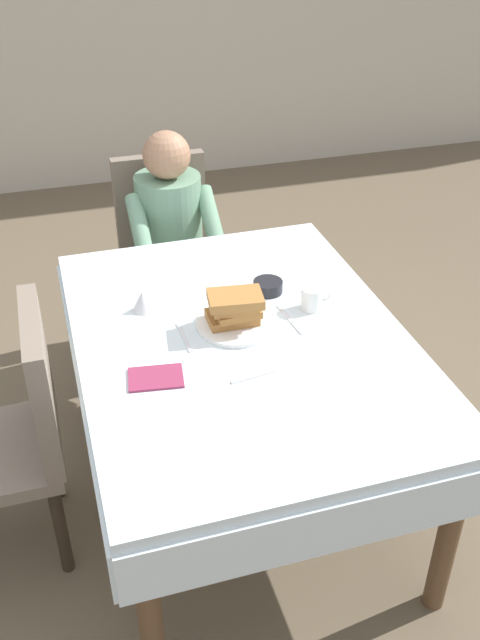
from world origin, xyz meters
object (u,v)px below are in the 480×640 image
fork_left_of_plate (184,337)px  knife_right_of_plate (290,319)px  cup_coffee (312,298)px  bowl_butter (268,287)px  breakfast_stack (234,307)px  dining_table_main (241,356)px  chair_diner (166,241)px  chair_left_side (18,426)px  syrup_pitcher (143,301)px  plate_breakfast (237,324)px  spoon_near_edge (253,376)px  diner_person (172,229)px

fork_left_of_plate → knife_right_of_plate: (0.38, 0.00, 0.00)m
cup_coffee → bowl_butter: (-0.11, 0.16, -0.02)m
breakfast_stack → dining_table_main: bearing=-84.0°
chair_diner → cup_coffee: 1.15m
chair_left_side → fork_left_of_plate: 0.62m
chair_left_side → syrup_pitcher: size_ratio=11.63×
cup_coffee → knife_right_of_plate: size_ratio=0.57×
chair_left_side → bowl_butter: size_ratio=8.45×
cup_coffee → fork_left_of_plate: bearing=-174.2°
chair_left_side → knife_right_of_plate: size_ratio=4.65×
plate_breakfast → breakfast_stack: breakfast_stack is taller
plate_breakfast → spoon_near_edge: bearing=-96.4°
diner_person → knife_right_of_plate: size_ratio=5.60×
chair_diner → cup_coffee: size_ratio=8.23×
diner_person → spoon_near_edge: bearing=89.8°
fork_left_of_plate → knife_right_of_plate: bearing=-91.6°
chair_diner → bowl_butter: (0.21, -0.92, 0.23)m
chair_diner → chair_left_side: (-0.74, -1.17, 0.00)m
fork_left_of_plate → spoon_near_edge: size_ratio=1.20×
fork_left_of_plate → plate_breakfast: bearing=-85.6°
cup_coffee → fork_left_of_plate: (-0.48, -0.05, -0.04)m
dining_table_main → chair_diner: chair_diner is taller
plate_breakfast → bowl_butter: size_ratio=2.55×
bowl_butter → syrup_pitcher: bearing=179.0°
breakfast_stack → syrup_pitcher: bearing=145.9°
diner_person → bowl_butter: 0.80m
diner_person → plate_breakfast: 0.96m
fork_left_of_plate → breakfast_stack: bearing=-85.4°
cup_coffee → knife_right_of_plate: (-0.10, -0.05, -0.04)m
chair_diner → plate_breakfast: bearing=91.5°
chair_left_side → breakfast_stack: (0.76, 0.06, 0.29)m
bowl_butter → knife_right_of_plate: size_ratio=0.55×
chair_diner → diner_person: bearing=90.0°
syrup_pitcher → bowl_butter: bearing=-1.0°
dining_table_main → chair_diner: 1.18m
breakfast_stack → spoon_near_edge: breakfast_stack is taller
fork_left_of_plate → syrup_pitcher: bearing=23.8°
fork_left_of_plate → chair_left_side: bearing=92.4°
chair_left_side → plate_breakfast: 0.80m
fork_left_of_plate → knife_right_of_plate: size_ratio=0.90×
chair_left_side → spoon_near_edge: bearing=-107.4°
knife_right_of_plate → syrup_pitcher: bearing=60.6°
diner_person → breakfast_stack: size_ratio=5.68×
cup_coffee → spoon_near_edge: 0.46m
cup_coffee → knife_right_of_plate: bearing=-153.8°
fork_left_of_plate → cup_coffee: bearing=-85.8°
breakfast_stack → spoon_near_edge: 0.30m
cup_coffee → syrup_pitcher: size_ratio=1.41×
fork_left_of_plate → bowl_butter: bearing=-62.5°
breakfast_stack → fork_left_of_plate: size_ratio=1.09×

